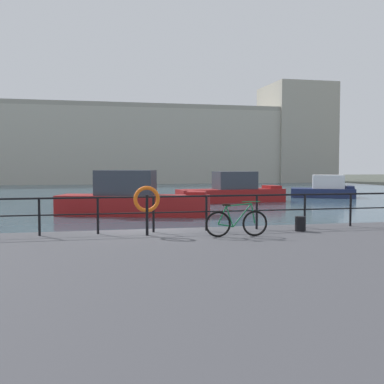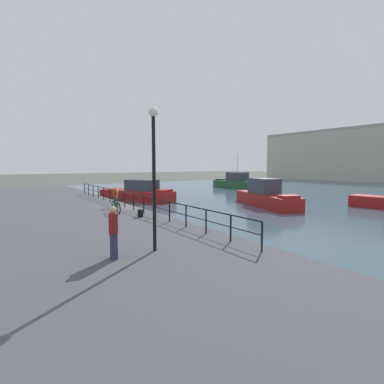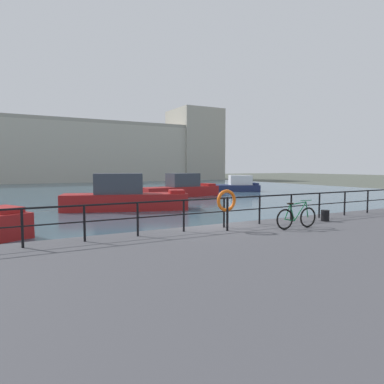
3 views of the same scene
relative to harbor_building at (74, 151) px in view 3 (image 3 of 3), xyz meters
name	(u,v)px [view 3 (image 3 of 3)]	position (x,y,z in m)	size (l,w,h in m)	color
ground_plane	(212,249)	(-5.88, -63.72, -6.37)	(240.00, 240.00, 0.00)	#4C5147
water_basin	(73,194)	(-5.88, -33.52, -6.36)	(80.00, 60.00, 0.01)	#385160
quay_promenade	(375,292)	(-5.88, -70.22, -5.89)	(56.00, 13.00, 0.95)	#47474C
harbor_building	(74,151)	(0.00, 0.00, 0.00)	(79.40, 11.70, 16.94)	#B2AD9E
moored_blue_motorboat	(238,185)	(13.48, -38.88, -5.57)	(6.19, 4.80, 2.04)	navy
moored_small_launch	(182,188)	(3.51, -42.57, -5.47)	(8.74, 3.10, 2.42)	maroon
moored_green_narrowboat	(124,197)	(-5.18, -50.66, -5.40)	(9.04, 4.94, 2.63)	maroon
quay_railing	(242,206)	(-5.05, -64.47, -4.68)	(24.24, 0.07, 1.08)	black
parked_bicycle	(297,217)	(-3.74, -65.85, -5.03)	(1.77, 0.14, 0.98)	black
mooring_bollard	(325,216)	(-1.52, -65.20, -5.19)	(0.32, 0.32, 0.44)	black
life_ring_stand	(227,202)	(-6.12, -65.01, -4.44)	(0.75, 0.16, 1.40)	black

